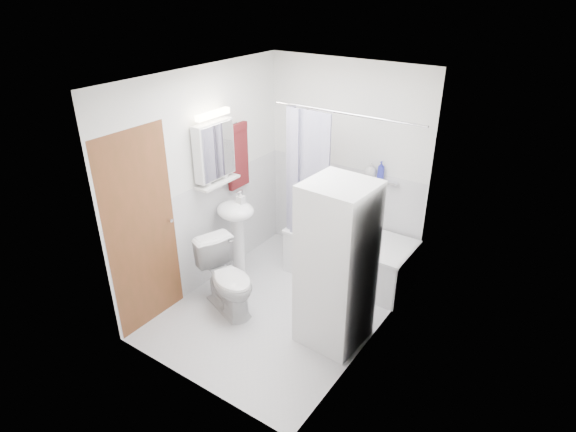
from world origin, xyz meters
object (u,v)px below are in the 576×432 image
Objects in this scene: washer_dryer at (336,266)px; bathtub at (349,254)px; sink at (236,223)px; toilet at (228,279)px.

bathtub is at bearing 112.43° from washer_dryer.
sink is at bearing -146.44° from bathtub.
bathtub is 1.46m from toilet.
washer_dryer is (0.36, -1.01, 0.51)m from bathtub.
washer_dryer is 1.23m from toilet.
sink is at bearing 170.86° from washer_dryer.
toilet is at bearing -60.07° from sink.
sink is 0.70m from toilet.
bathtub is at bearing -11.49° from toilet.
toilet is at bearing -121.75° from bathtub.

